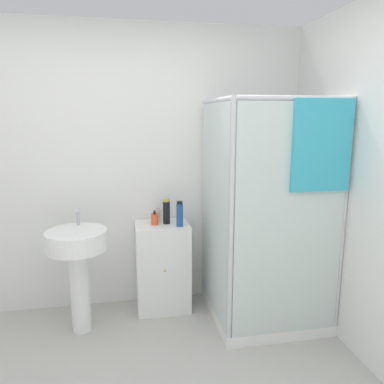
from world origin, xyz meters
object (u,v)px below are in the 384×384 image
(soap_dispenser, at_px, (155,219))
(shampoo_bottle_blue, at_px, (180,214))
(shampoo_bottle_tall_black, at_px, (166,212))
(lotion_bottle_white, at_px, (157,215))
(sink, at_px, (78,257))

(soap_dispenser, bearing_deg, shampoo_bottle_blue, -23.44)
(shampoo_bottle_tall_black, height_order, lotion_bottle_white, shampoo_bottle_tall_black)
(sink, bearing_deg, soap_dispenser, 20.92)
(shampoo_bottle_tall_black, bearing_deg, shampoo_bottle_blue, -44.92)
(soap_dispenser, bearing_deg, lotion_bottle_white, 72.40)
(shampoo_bottle_tall_black, bearing_deg, lotion_bottle_white, 127.46)
(sink, distance_m, shampoo_bottle_tall_black, 0.82)
(sink, distance_m, soap_dispenser, 0.71)
(shampoo_bottle_tall_black, xyz_separation_m, lotion_bottle_white, (-0.07, 0.09, -0.05))
(soap_dispenser, relative_size, shampoo_bottle_blue, 0.58)
(sink, height_order, shampoo_bottle_blue, shampoo_bottle_blue)
(shampoo_bottle_tall_black, height_order, shampoo_bottle_blue, shampoo_bottle_tall_black)
(sink, relative_size, lotion_bottle_white, 6.93)
(shampoo_bottle_tall_black, relative_size, shampoo_bottle_blue, 1.01)
(soap_dispenser, height_order, shampoo_bottle_blue, shampoo_bottle_blue)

